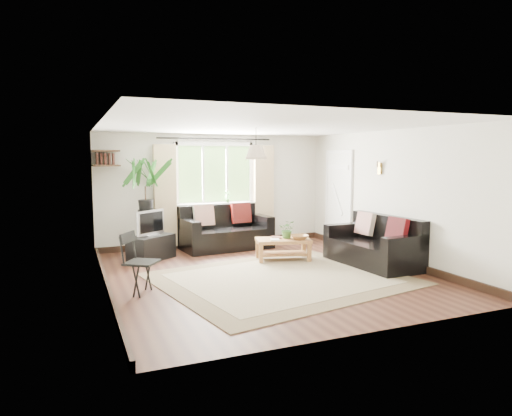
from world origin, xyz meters
name	(u,v)px	position (x,y,z in m)	size (l,w,h in m)	color
floor	(265,274)	(0.00, 0.00, 0.00)	(5.50, 5.50, 0.00)	black
ceiling	(266,126)	(0.00, 0.00, 2.40)	(5.50, 5.50, 0.00)	white
wall_back	(215,190)	(0.00, 2.75, 1.20)	(5.00, 0.02, 2.40)	beige
wall_front	(369,224)	(0.00, -2.75, 1.20)	(5.00, 0.02, 2.40)	beige
wall_left	(103,208)	(-2.50, 0.00, 1.20)	(0.02, 5.50, 2.40)	beige
wall_right	(391,196)	(2.50, 0.00, 1.20)	(0.02, 5.50, 2.40)	beige
rug	(281,278)	(0.10, -0.39, 0.01)	(3.62, 3.10, 0.02)	#C4B898
window	(215,174)	(0.00, 2.71, 1.55)	(2.50, 0.16, 2.16)	white
door	(338,199)	(2.47, 1.70, 1.00)	(0.06, 0.96, 2.06)	silver
corner_shelf	(106,158)	(-2.25, 2.50, 1.89)	(0.50, 0.50, 0.34)	black
pendant_lamp	(256,149)	(0.00, 0.40, 2.05)	(0.36, 0.36, 0.54)	beige
wall_sconce	(378,166)	(2.43, 0.30, 1.74)	(0.12, 0.12, 0.28)	beige
sofa_back	(226,228)	(0.09, 2.23, 0.43)	(1.83, 0.91, 0.86)	black
sofa_right	(372,242)	(2.00, -0.15, 0.41)	(0.88, 1.76, 0.83)	black
coffee_table	(283,250)	(0.71, 0.80, 0.20)	(0.99, 0.54, 0.41)	brown
table_plant	(288,229)	(0.81, 0.82, 0.57)	(0.31, 0.26, 0.34)	#315C25
bowl	(299,237)	(0.96, 0.63, 0.45)	(0.33, 0.33, 0.08)	brown
book_a	(270,239)	(0.44, 0.78, 0.41)	(0.16, 0.22, 0.02)	white
book_b	(272,237)	(0.55, 0.95, 0.42)	(0.17, 0.23, 0.02)	#4F2C1F
tv_stand	(151,247)	(-1.55, 1.80, 0.23)	(0.84, 0.48, 0.45)	black
tv	(151,222)	(-1.55, 1.80, 0.70)	(0.65, 0.22, 0.50)	#A5A5AA
palm_stand	(146,206)	(-1.55, 2.32, 0.95)	(0.74, 0.74, 1.91)	black
folding_chair	(142,263)	(-2.03, -0.34, 0.43)	(0.45, 0.45, 0.87)	black
sill_plant	(227,196)	(0.25, 2.63, 1.06)	(0.14, 0.10, 0.27)	#2D6023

